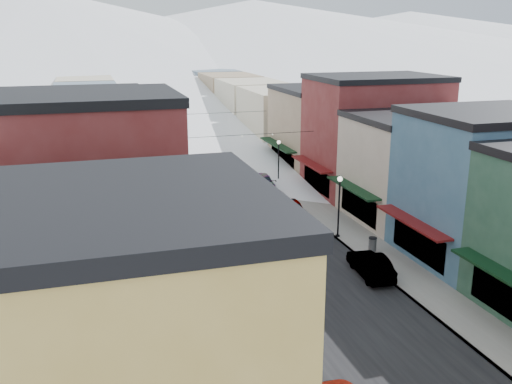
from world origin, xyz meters
TOP-DOWN VIEW (x-y plane):
  - road at (0.00, 60.00)m, footprint 10.00×160.00m
  - sidewalk_left at (-6.60, 60.00)m, footprint 3.20×160.00m
  - sidewalk_right at (6.60, 60.00)m, footprint 3.20×160.00m
  - curb_left at (-5.05, 60.00)m, footprint 0.10×160.00m
  - curb_right at (5.05, 60.00)m, footprint 0.10×160.00m
  - bldg_l_cream at (-13.19, 12.50)m, footprint 11.30×8.20m
  - bldg_l_brick_near at (-13.69, 20.50)m, footprint 12.30×8.20m
  - bldg_l_grayblue at (-13.19, 29.00)m, footprint 11.30×9.20m
  - bldg_l_brick_far at (-14.19, 38.00)m, footprint 13.30×9.20m
  - bldg_l_tan at (-13.19, 48.00)m, footprint 11.30×11.20m
  - bldg_r_blue at (13.19, 21.00)m, footprint 11.30×9.20m
  - bldg_r_cream at (13.69, 30.00)m, footprint 12.30×9.20m
  - bldg_r_brick_far at (14.19, 39.00)m, footprint 13.30×9.20m
  - bldg_r_tan at (13.19, 49.00)m, footprint 11.30×11.20m
  - distant_blocks at (0.00, 83.00)m, footprint 34.00×55.00m
  - mountain_ridge at (-19.47, 277.18)m, footprint 670.00×340.00m
  - overhead_cables at (0.00, 47.50)m, footprint 16.40×15.04m
  - car_silver_sedan at (-3.50, 16.26)m, footprint 2.22×4.79m
  - car_dark_hatch at (-4.30, 28.11)m, footprint 2.15×4.73m
  - car_silver_wagon at (-4.30, 41.15)m, footprint 2.67×5.27m
  - car_green_sedan at (4.29, 20.32)m, footprint 2.08×4.89m
  - car_gray_suv at (3.73, 34.11)m, footprint 2.02×4.52m
  - car_black_sedan at (3.55, 42.66)m, footprint 2.92×6.12m
  - car_lane_silver at (-0.60, 54.35)m, footprint 2.26×4.68m
  - car_lane_white at (1.62, 68.02)m, footprint 2.90×5.63m
  - trash_can at (6.35, 23.90)m, footprint 0.61×0.61m
  - streetlamp_near at (5.20, 27.39)m, footprint 0.40×0.40m
  - streetlamp_far at (5.83, 43.46)m, footprint 0.39×0.39m
  - snow_pile_mid at (-4.88, 17.09)m, footprint 2.37×2.66m
  - snow_pile_far at (-4.62, 39.51)m, footprint 2.40×2.68m

SIDE VIEW (x-z plane):
  - road at x=0.00m, z-range 0.00..0.01m
  - sidewalk_left at x=-6.60m, z-range 0.00..0.15m
  - sidewalk_right at x=6.60m, z-range 0.00..0.15m
  - curb_left at x=-5.05m, z-range 0.00..0.15m
  - curb_right at x=5.05m, z-range 0.00..0.15m
  - snow_pile_mid at x=-4.88m, z-range -0.02..0.98m
  - snow_pile_far at x=-4.62m, z-range -0.02..0.99m
  - trash_can at x=6.35m, z-range 0.16..1.19m
  - car_silver_wagon at x=-4.30m, z-range 0.00..1.47m
  - car_dark_hatch at x=-4.30m, z-range 0.00..1.51m
  - car_gray_suv at x=3.73m, z-range 0.00..1.51m
  - car_lane_white at x=1.62m, z-range 0.00..1.52m
  - car_lane_silver at x=-0.60m, z-range 0.00..1.54m
  - car_green_sedan at x=4.29m, z-range 0.00..1.57m
  - car_silver_sedan at x=-3.50m, z-range 0.00..1.59m
  - car_black_sedan at x=3.55m, z-range 0.00..1.72m
  - streetlamp_far at x=5.83m, z-range 0.76..5.42m
  - streetlamp_near at x=5.20m, z-range 0.78..5.60m
  - distant_blocks at x=0.00m, z-range 0.00..8.00m
  - bldg_r_cream at x=13.69m, z-range 0.01..9.01m
  - bldg_l_grayblue at x=-13.19m, z-range 0.01..9.01m
  - bldg_r_tan at x=13.19m, z-range 0.01..9.51m
  - bldg_l_cream at x=-13.19m, z-range 0.01..9.51m
  - bldg_l_tan at x=-13.19m, z-range 0.01..10.01m
  - bldg_r_blue at x=13.19m, z-range 0.01..10.51m
  - bldg_l_brick_far at x=-14.19m, z-range 0.01..11.01m
  - bldg_r_brick_far at x=14.19m, z-range 0.01..11.51m
  - overhead_cables at x=0.00m, z-range 6.18..6.22m
  - bldg_l_brick_near at x=-13.69m, z-range 0.01..12.51m
  - mountain_ridge at x=-19.47m, z-range -2.64..31.36m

